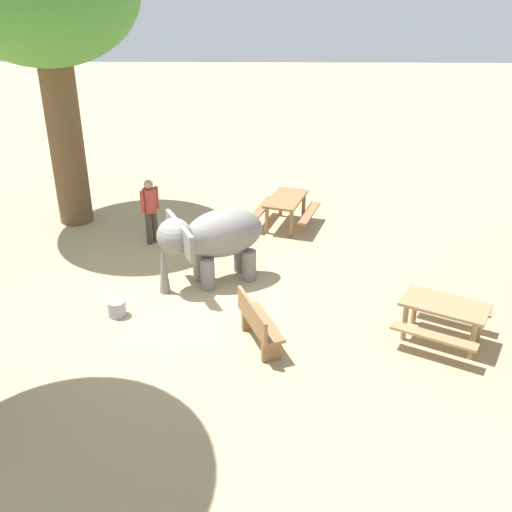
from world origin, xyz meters
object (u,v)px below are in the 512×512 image
object	(u,v)px
wooden_bench	(258,322)
feed_bucket	(117,308)
person_handler	(150,207)
picnic_table_far	(286,205)
picnic_table_near	(444,313)
elephant	(213,238)

from	to	relation	value
wooden_bench	feed_bucket	size ratio (longest dim) A/B	4.03
wooden_bench	feed_bucket	distance (m)	2.94
person_handler	picnic_table_far	bearing A→B (deg)	62.58
wooden_bench	picnic_table_far	xyz separation A→B (m)	(-5.38, 0.65, 0.12)
person_handler	picnic_table_near	world-z (taller)	person_handler
wooden_bench	picnic_table_far	bearing A→B (deg)	152.02
picnic_table_far	elephant	bearing A→B (deg)	169.61
feed_bucket	picnic_table_near	bearing A→B (deg)	83.08
elephant	picnic_table_far	size ratio (longest dim) A/B	1.23
elephant	feed_bucket	world-z (taller)	elephant
person_handler	picnic_table_near	distance (m)	7.26
wooden_bench	feed_bucket	xyz separation A→B (m)	(-0.95, -2.77, -0.31)
elephant	wooden_bench	xyz separation A→B (m)	(2.35, 0.97, -0.57)
person_handler	wooden_bench	size ratio (longest dim) A/B	1.12
picnic_table_far	feed_bucket	xyz separation A→B (m)	(4.43, -3.42, -0.43)
elephant	person_handler	distance (m)	2.56
picnic_table_far	feed_bucket	world-z (taller)	picnic_table_far
person_handler	picnic_table_far	xyz separation A→B (m)	(-1.08, 3.28, -0.36)
elephant	person_handler	size ratio (longest dim) A/B	1.42
wooden_bench	picnic_table_near	distance (m)	3.36
elephant	picnic_table_far	world-z (taller)	elephant
person_handler	picnic_table_near	size ratio (longest dim) A/B	0.80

